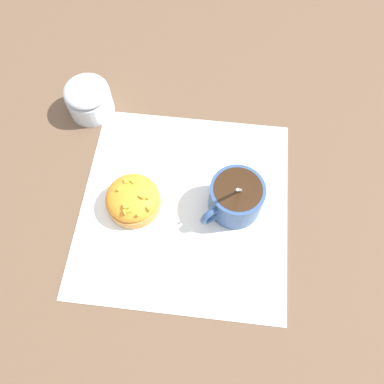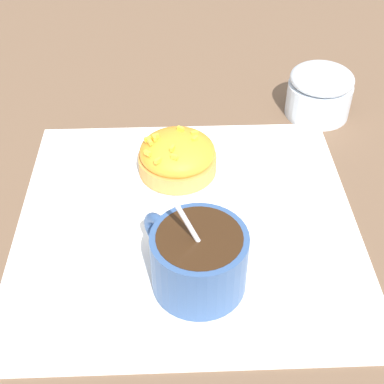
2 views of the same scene
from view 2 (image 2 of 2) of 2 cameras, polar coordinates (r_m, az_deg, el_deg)
name	(u,v)px [view 2 (image 2 of 2)]	position (r m, az deg, el deg)	size (l,w,h in m)	color
ground_plane	(187,222)	(0.51, -0.52, -3.24)	(3.00, 3.00, 0.00)	brown
paper_napkin	(187,221)	(0.51, -0.53, -3.12)	(0.34, 0.35, 0.00)	white
coffee_cup	(193,258)	(0.43, 0.06, -7.09)	(0.09, 0.08, 0.09)	#335184
frosted_pastry	(173,156)	(0.55, -2.03, 3.84)	(0.08, 0.08, 0.04)	#D19347
sugar_bowl	(320,91)	(0.65, 13.48, 10.41)	(0.08, 0.08, 0.06)	silver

